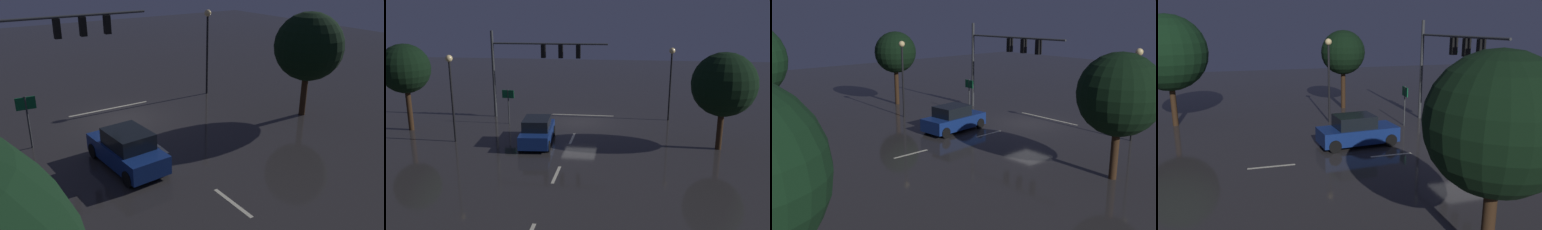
% 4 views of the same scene
% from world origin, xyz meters
% --- Properties ---
extents(ground_plane, '(80.00, 80.00, 0.00)m').
position_xyz_m(ground_plane, '(0.00, 0.00, 0.00)').
color(ground_plane, '#2D2B2B').
extents(traffic_signal_assembly, '(9.02, 0.47, 6.77)m').
position_xyz_m(traffic_signal_assembly, '(3.62, -0.93, 4.69)').
color(traffic_signal_assembly, '#383A3D').
rests_on(traffic_signal_assembly, ground_plane).
extents(lane_dash_far, '(0.16, 2.20, 0.01)m').
position_xyz_m(lane_dash_far, '(0.00, 4.00, 0.00)').
color(lane_dash_far, beige).
rests_on(lane_dash_far, ground_plane).
extents(lane_dash_mid, '(0.16, 2.20, 0.01)m').
position_xyz_m(lane_dash_mid, '(0.00, 10.00, 0.00)').
color(lane_dash_mid, beige).
rests_on(lane_dash_mid, ground_plane).
extents(stop_bar, '(5.00, 0.16, 0.01)m').
position_xyz_m(stop_bar, '(0.00, -2.12, 0.00)').
color(stop_bar, beige).
rests_on(stop_bar, ground_plane).
extents(car_approaching, '(2.23, 4.49, 1.70)m').
position_xyz_m(car_approaching, '(2.07, 5.20, 0.80)').
color(car_approaching, navy).
rests_on(car_approaching, ground_plane).
extents(street_lamp_left_kerb, '(0.44, 0.44, 5.57)m').
position_xyz_m(street_lamp_left_kerb, '(-6.76, -1.44, 3.85)').
color(street_lamp_left_kerb, black).
rests_on(street_lamp_left_kerb, ground_plane).
extents(route_sign, '(0.90, 0.12, 2.61)m').
position_xyz_m(route_sign, '(5.20, 1.02, 1.88)').
color(route_sign, '#383A3D').
rests_on(route_sign, ground_plane).
extents(tree_left_far, '(3.82, 3.82, 5.92)m').
position_xyz_m(tree_left_far, '(-9.17, 4.90, 4.00)').
color(tree_left_far, '#382314').
rests_on(tree_left_far, ground_plane).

